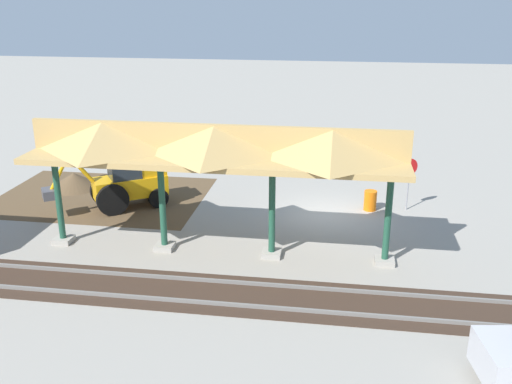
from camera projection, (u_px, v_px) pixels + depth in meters
The scene contains 8 objects.
ground_plane at pixel (327, 214), 25.15m from camera, with size 120.00×120.00×0.00m, color gray.
dirt_work_zone at pixel (102, 196), 27.28m from camera, with size 9.76×7.00×0.01m, color brown.
platform_canopy at pixel (215, 145), 20.02m from camera, with size 13.49×3.20×4.90m.
rail_tracks at pixel (319, 301), 17.95m from camera, with size 60.00×2.58×0.15m.
stop_sign at pixel (409, 173), 25.06m from camera, with size 0.69×0.37×2.38m.
backhoe at pixel (126, 181), 25.54m from camera, with size 5.04×3.96×2.82m.
dirt_mound at pixel (75, 187), 28.53m from camera, with size 5.10×5.10×1.53m, color brown.
traffic_barrel at pixel (370, 200), 25.43m from camera, with size 0.56×0.56×0.90m, color orange.
Camera 1 is at (-0.40, 23.63, 9.20)m, focal length 40.00 mm.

